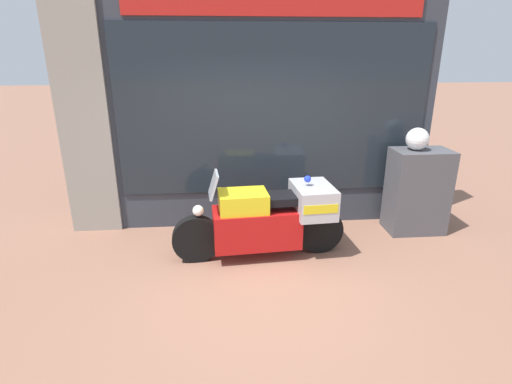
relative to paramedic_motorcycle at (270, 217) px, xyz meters
name	(u,v)px	position (x,y,z in m)	size (l,w,h in m)	color
ground_plane	(265,287)	(-0.15, -0.77, -0.54)	(60.00, 60.00, 0.00)	#8E604C
shop_building	(228,113)	(-0.48, 1.22, 1.16)	(5.40, 0.55, 3.38)	#333842
window_display	(269,189)	(0.13, 1.26, -0.06)	(4.24, 0.30, 2.05)	slate
paramedic_motorcycle	(270,217)	(0.00, 0.00, 0.00)	(2.24, 0.74, 1.18)	black
utility_cabinet	(417,191)	(2.25, 0.59, 0.08)	(0.81, 0.52, 1.24)	#4C4C51
white_helmet	(417,139)	(2.15, 0.60, 0.85)	(0.32, 0.32, 0.32)	white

